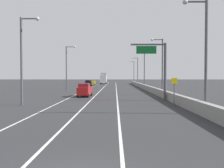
{
  "coord_description": "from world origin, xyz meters",
  "views": [
    {
      "loc": [
        1.23,
        -7.38,
        3.21
      ],
      "look_at": [
        0.57,
        43.69,
        1.57
      ],
      "focal_mm": 40.19,
      "sensor_mm": 36.0,
      "label": 1
    }
  ],
  "objects_px": {
    "lamp_post_right_fifth": "(133,71)",
    "lamp_post_left_near": "(24,54)",
    "car_yellow_0": "(92,83)",
    "speed_advisory_sign": "(174,90)",
    "car_black_2": "(88,83)",
    "lamp_post_right_fourth": "(137,69)",
    "lamp_post_left_mid": "(68,65)",
    "lamp_post_right_third": "(143,67)",
    "car_red_1": "(85,90)",
    "box_truck": "(103,79)",
    "lamp_post_right_near": "(203,48)",
    "lamp_post_right_second": "(161,62)",
    "overhead_sign_gantry": "(159,64)"
  },
  "relations": [
    {
      "from": "overhead_sign_gantry",
      "to": "lamp_post_right_fourth",
      "type": "height_order",
      "value": "lamp_post_right_fourth"
    },
    {
      "from": "lamp_post_left_near",
      "to": "car_yellow_0",
      "type": "height_order",
      "value": "lamp_post_left_near"
    },
    {
      "from": "speed_advisory_sign",
      "to": "car_yellow_0",
      "type": "bearing_deg",
      "value": 103.46
    },
    {
      "from": "lamp_post_right_fourth",
      "to": "lamp_post_left_mid",
      "type": "xyz_separation_m",
      "value": [
        -17.71,
        -33.46,
        0.0
      ]
    },
    {
      "from": "car_black_2",
      "to": "lamp_post_right_fourth",
      "type": "bearing_deg",
      "value": 39.62
    },
    {
      "from": "lamp_post_right_third",
      "to": "car_black_2",
      "type": "relative_size",
      "value": 2.38
    },
    {
      "from": "speed_advisory_sign",
      "to": "car_yellow_0",
      "type": "distance_m",
      "value": 59.81
    },
    {
      "from": "car_yellow_0",
      "to": "car_black_2",
      "type": "relative_size",
      "value": 1.19
    },
    {
      "from": "speed_advisory_sign",
      "to": "lamp_post_left_mid",
      "type": "bearing_deg",
      "value": 121.14
    },
    {
      "from": "lamp_post_right_fourth",
      "to": "car_black_2",
      "type": "distance_m",
      "value": 20.6
    },
    {
      "from": "overhead_sign_gantry",
      "to": "lamp_post_left_mid",
      "type": "xyz_separation_m",
      "value": [
        -15.97,
        20.79,
        0.84
      ]
    },
    {
      "from": "lamp_post_right_near",
      "to": "lamp_post_right_fourth",
      "type": "xyz_separation_m",
      "value": [
        0.13,
        65.77,
        0.0
      ]
    },
    {
      "from": "lamp_post_left_mid",
      "to": "lamp_post_right_second",
      "type": "bearing_deg",
      "value": -29.93
    },
    {
      "from": "lamp_post_right_third",
      "to": "lamp_post_right_fifth",
      "type": "bearing_deg",
      "value": 89.28
    },
    {
      "from": "car_red_1",
      "to": "car_black_2",
      "type": "bearing_deg",
      "value": 95.17
    },
    {
      "from": "lamp_post_right_fifth",
      "to": "speed_advisory_sign",
      "type": "bearing_deg",
      "value": -91.13
    },
    {
      "from": "lamp_post_right_third",
      "to": "car_red_1",
      "type": "bearing_deg",
      "value": -114.63
    },
    {
      "from": "car_black_2",
      "to": "lamp_post_left_mid",
      "type": "bearing_deg",
      "value": -96.2
    },
    {
      "from": "car_black_2",
      "to": "box_truck",
      "type": "xyz_separation_m",
      "value": [
        3.25,
        26.04,
        1.07
      ]
    },
    {
      "from": "speed_advisory_sign",
      "to": "lamp_post_right_third",
      "type": "xyz_separation_m",
      "value": [
        1.08,
        38.7,
        3.8
      ]
    },
    {
      "from": "lamp_post_right_fifth",
      "to": "lamp_post_right_near",
      "type": "bearing_deg",
      "value": -90.3
    },
    {
      "from": "lamp_post_right_second",
      "to": "lamp_post_right_fourth",
      "type": "distance_m",
      "value": 43.85
    },
    {
      "from": "lamp_post_right_fifth",
      "to": "lamp_post_left_mid",
      "type": "distance_m",
      "value": 58.25
    },
    {
      "from": "lamp_post_right_fourth",
      "to": "car_yellow_0",
      "type": "bearing_deg",
      "value": -170.8
    },
    {
      "from": "overhead_sign_gantry",
      "to": "car_red_1",
      "type": "height_order",
      "value": "overhead_sign_gantry"
    },
    {
      "from": "lamp_post_right_second",
      "to": "lamp_post_right_near",
      "type": "bearing_deg",
      "value": -91.2
    },
    {
      "from": "lamp_post_right_fourth",
      "to": "car_red_1",
      "type": "bearing_deg",
      "value": -104.28
    },
    {
      "from": "speed_advisory_sign",
      "to": "lamp_post_right_second",
      "type": "distance_m",
      "value": 17.28
    },
    {
      "from": "speed_advisory_sign",
      "to": "lamp_post_right_fourth",
      "type": "bearing_deg",
      "value": 88.77
    },
    {
      "from": "lamp_post_right_second",
      "to": "lamp_post_right_third",
      "type": "relative_size",
      "value": 1.0
    },
    {
      "from": "lamp_post_right_third",
      "to": "overhead_sign_gantry",
      "type": "bearing_deg",
      "value": -92.7
    },
    {
      "from": "lamp_post_left_mid",
      "to": "car_yellow_0",
      "type": "distance_m",
      "value": 31.44
    },
    {
      "from": "lamp_post_right_near",
      "to": "car_red_1",
      "type": "bearing_deg",
      "value": 124.61
    },
    {
      "from": "lamp_post_right_fifth",
      "to": "lamp_post_left_near",
      "type": "bearing_deg",
      "value": -102.31
    },
    {
      "from": "speed_advisory_sign",
      "to": "lamp_post_right_near",
      "type": "bearing_deg",
      "value": -77.18
    },
    {
      "from": "car_red_1",
      "to": "speed_advisory_sign",
      "type": "bearing_deg",
      "value": -48.61
    },
    {
      "from": "car_yellow_0",
      "to": "car_black_2",
      "type": "bearing_deg",
      "value": -91.33
    },
    {
      "from": "lamp_post_right_second",
      "to": "box_truck",
      "type": "relative_size",
      "value": 1.24
    },
    {
      "from": "lamp_post_right_fifth",
      "to": "box_truck",
      "type": "xyz_separation_m",
      "value": [
        -12.55,
        -8.69,
        -3.51
      ]
    },
    {
      "from": "box_truck",
      "to": "lamp_post_right_third",
      "type": "bearing_deg",
      "value": -71.16
    },
    {
      "from": "lamp_post_right_fifth",
      "to": "car_red_1",
      "type": "height_order",
      "value": "lamp_post_right_fifth"
    },
    {
      "from": "lamp_post_right_third",
      "to": "car_red_1",
      "type": "relative_size",
      "value": 2.0
    },
    {
      "from": "lamp_post_right_fourth",
      "to": "lamp_post_right_fifth",
      "type": "xyz_separation_m",
      "value": [
        0.33,
        21.92,
        0.0
      ]
    },
    {
      "from": "lamp_post_right_second",
      "to": "lamp_post_right_fourth",
      "type": "bearing_deg",
      "value": 90.42
    },
    {
      "from": "speed_advisory_sign",
      "to": "car_red_1",
      "type": "xyz_separation_m",
      "value": [
        -10.96,
        12.44,
        -0.73
      ]
    },
    {
      "from": "lamp_post_right_third",
      "to": "car_red_1",
      "type": "height_order",
      "value": "lamp_post_right_third"
    },
    {
      "from": "car_yellow_0",
      "to": "car_black_2",
      "type": "distance_m",
      "value": 10.34
    },
    {
      "from": "speed_advisory_sign",
      "to": "lamp_post_right_near",
      "type": "xyz_separation_m",
      "value": [
        1.17,
        -5.14,
        3.8
      ]
    },
    {
      "from": "speed_advisory_sign",
      "to": "car_red_1",
      "type": "height_order",
      "value": "speed_advisory_sign"
    },
    {
      "from": "speed_advisory_sign",
      "to": "car_red_1",
      "type": "bearing_deg",
      "value": 131.39
    }
  ]
}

